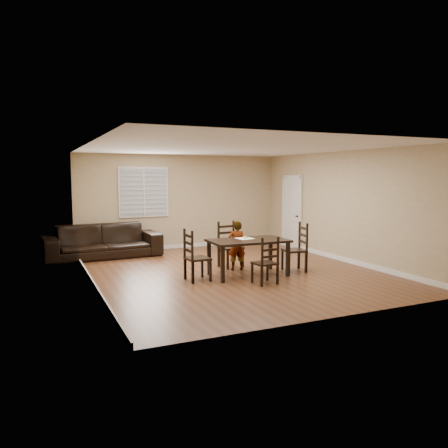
{
  "coord_description": "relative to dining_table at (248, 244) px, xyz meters",
  "views": [
    {
      "loc": [
        -4.05,
        -8.57,
        2.1
      ],
      "look_at": [
        0.03,
        0.5,
        1.0
      ],
      "focal_mm": 35.0,
      "sensor_mm": 36.0,
      "label": 1
    }
  ],
  "objects": [
    {
      "name": "chair_near",
      "position": [
        0.01,
        1.05,
        -0.2
      ],
      "size": [
        0.53,
        0.5,
        1.05
      ],
      "rotation": [
        0.0,
        0.0,
        0.14
      ],
      "color": "black",
      "rests_on": "ground"
    },
    {
      "name": "donut",
      "position": [
        0.03,
        0.18,
        0.11
      ],
      "size": [
        0.1,
        0.1,
        0.04
      ],
      "color": "gold",
      "rests_on": "napkin"
    },
    {
      "name": "chair_right",
      "position": [
        1.25,
        -0.06,
        -0.19
      ],
      "size": [
        0.54,
        0.57,
        1.08
      ],
      "rotation": [
        0.0,
        0.0,
        -1.77
      ],
      "color": "black",
      "rests_on": "ground"
    },
    {
      "name": "ground",
      "position": [
        -0.13,
        0.51,
        -0.68
      ],
      "size": [
        7.0,
        7.0,
        0.0
      ],
      "primitive_type": "plane",
      "color": "brown",
      "rests_on": "ground"
    },
    {
      "name": "sofa",
      "position": [
        -2.47,
        3.38,
        -0.26
      ],
      "size": [
        2.96,
        1.29,
        0.85
      ],
      "primitive_type": "imported",
      "rotation": [
        0.0,
        0.0,
        0.05
      ],
      "color": "black",
      "rests_on": "ground"
    },
    {
      "name": "chair_far",
      "position": [
        -0.01,
        -0.86,
        -0.25
      ],
      "size": [
        0.45,
        0.43,
        0.94
      ],
      "rotation": [
        0.0,
        0.0,
        3.23
      ],
      "color": "black",
      "rests_on": "ground"
    },
    {
      "name": "child",
      "position": [
        0.02,
        0.59,
        -0.13
      ],
      "size": [
        0.45,
        0.34,
        1.1
      ],
      "primitive_type": "imported",
      "rotation": [
        0.0,
        0.0,
        2.95
      ],
      "color": "gray",
      "rests_on": "ground"
    },
    {
      "name": "dining_table",
      "position": [
        0.0,
        0.0,
        0.0
      ],
      "size": [
        1.66,
        0.97,
        0.77
      ],
      "rotation": [
        0.0,
        0.0,
        -0.03
      ],
      "color": "black",
      "rests_on": "ground"
    },
    {
      "name": "room",
      "position": [
        -0.09,
        0.69,
        1.13
      ],
      "size": [
        6.04,
        7.04,
        2.72
      ],
      "color": "tan",
      "rests_on": "ground"
    },
    {
      "name": "chair_left",
      "position": [
        -1.25,
        0.03,
        -0.21
      ],
      "size": [
        0.46,
        0.49,
        1.05
      ],
      "rotation": [
        0.0,
        0.0,
        1.61
      ],
      "color": "black",
      "rests_on": "ground"
    },
    {
      "name": "napkin",
      "position": [
        0.01,
        0.18,
        0.09
      ],
      "size": [
        0.37,
        0.37,
        0.0
      ],
      "primitive_type": "cube",
      "rotation": [
        0.0,
        0.0,
        0.14
      ],
      "color": "white",
      "rests_on": "dining_table"
    }
  ]
}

